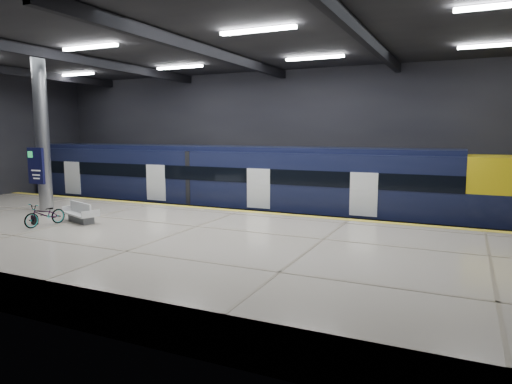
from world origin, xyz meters
The scene contains 10 objects.
ground centered at (0.00, 0.00, 0.00)m, with size 30.00×30.00×0.00m, color black.
room_shell centered at (0.00, 0.00, 5.72)m, with size 30.10×16.10×8.05m.
platform centered at (0.00, -2.50, 0.55)m, with size 30.00×11.00×1.10m, color beige.
safety_strip centered at (0.00, 2.75, 1.11)m, with size 30.00×0.40×0.01m, color yellow.
rails centered at (0.00, 5.50, 0.08)m, with size 30.00×1.52×0.16m.
train centered at (-0.92, 5.50, 2.06)m, with size 29.40×2.84×3.79m.
bench centered at (-4.66, -2.23, 1.38)m, with size 1.97×1.34×0.81m.
bicycle centered at (-5.38, -3.32, 1.55)m, with size 0.59×1.70×0.89m, color #99999E.
pannier_bag centered at (-5.98, -3.32, 1.28)m, with size 0.30×0.18×0.35m, color black.
info_column centered at (-8.00, -1.03, 4.46)m, with size 0.90×0.78×6.90m.
Camera 1 is at (9.20, -15.61, 4.71)m, focal length 32.00 mm.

